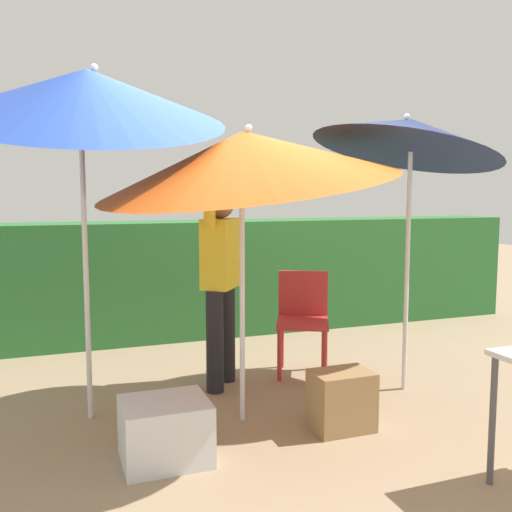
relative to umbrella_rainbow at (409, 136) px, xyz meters
The scene contains 9 objects.
ground_plane 2.34m from the umbrella_rainbow, behind, with size 24.00×24.00×0.00m, color #9E8466.
hedge_row 2.96m from the umbrella_rainbow, 116.49° to the left, with size 8.00×0.70×1.28m, color #2D7033.
umbrella_rainbow is the anchor object (origin of this frame).
umbrella_orange 1.44m from the umbrella_rainbow, behind, with size 2.07×2.04×2.22m.
umbrella_yellow 2.40m from the umbrella_rainbow, behind, with size 1.89×1.88×2.69m.
person_vendor 1.83m from the umbrella_rainbow, 158.26° to the left, with size 0.40×0.49×1.88m.
chair_plastic 1.75m from the umbrella_rainbow, 131.80° to the left, with size 0.59×0.59×0.89m.
cooler_box 2.82m from the umbrella_rainbow, 163.87° to the right, with size 0.51×0.43×0.37m, color silver.
crate_cardboard 2.09m from the umbrella_rainbow, 147.08° to the right, with size 0.40×0.29×0.40m, color #9E7A4C.
Camera 1 is at (-1.48, -3.74, 1.57)m, focal length 39.54 mm.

